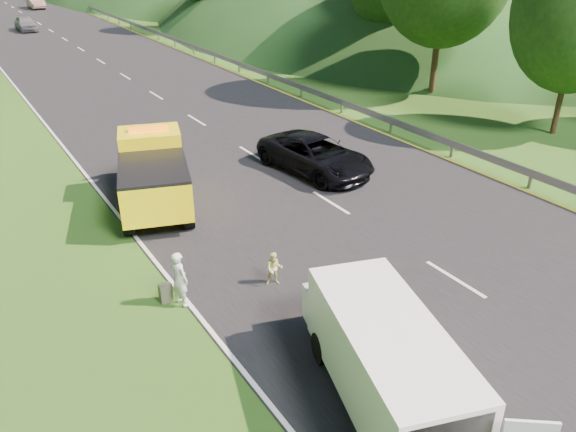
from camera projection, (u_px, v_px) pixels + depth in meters
ground at (329, 278)px, 16.07m from camera, size 320.00×320.00×0.00m
road_surface at (81, 49)px, 47.70m from camera, size 14.00×200.00×0.02m
guardrail at (121, 25)px, 60.62m from camera, size 0.06×140.00×1.52m
tree_line_right at (200, 10)px, 72.33m from camera, size 14.00×140.00×14.00m
tow_truck at (153, 172)px, 19.88m from camera, size 3.90×6.36×2.57m
white_van at (384, 356)px, 11.35m from camera, size 4.09×6.29×2.07m
woman at (182, 304)px, 14.93m from camera, size 0.56×0.66×1.57m
child at (275, 284)px, 15.78m from camera, size 0.60×0.56×0.99m
worker at (415, 387)px, 12.20m from camera, size 1.20×0.70×1.85m
suitcase at (166, 293)px, 14.91m from camera, size 0.35×0.20×0.54m
passing_suv at (315, 172)px, 23.21m from camera, size 3.16×5.57×1.47m
dist_car_a at (27, 31)px, 56.66m from camera, size 1.73×4.29×1.46m
dist_car_b at (37, 9)px, 73.54m from camera, size 1.68×4.82×1.59m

